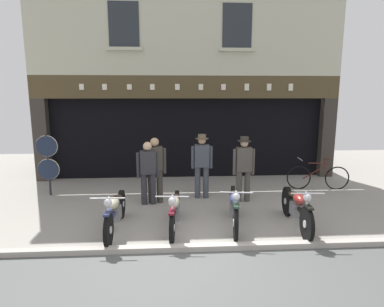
% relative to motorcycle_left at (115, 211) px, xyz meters
% --- Properties ---
extents(ground, '(21.69, 22.00, 0.18)m').
position_rel_motorcycle_left_xyz_m(ground, '(1.68, -1.99, -0.46)').
color(ground, gray).
extents(shop_facade, '(9.99, 4.42, 6.42)m').
position_rel_motorcycle_left_xyz_m(shop_facade, '(1.68, 5.99, 1.31)').
color(shop_facade, black).
rests_on(shop_facade, ground).
extents(motorcycle_left, '(0.62, 2.04, 0.91)m').
position_rel_motorcycle_left_xyz_m(motorcycle_left, '(0.00, 0.00, 0.00)').
color(motorcycle_left, black).
rests_on(motorcycle_left, ground).
extents(motorcycle_center_left, '(0.62, 1.93, 0.89)m').
position_rel_motorcycle_left_xyz_m(motorcycle_center_left, '(1.19, 0.02, -0.01)').
color(motorcycle_center_left, black).
rests_on(motorcycle_center_left, ground).
extents(motorcycle_center, '(0.62, 1.99, 0.94)m').
position_rel_motorcycle_left_xyz_m(motorcycle_center, '(2.43, 0.09, 0.02)').
color(motorcycle_center, black).
rests_on(motorcycle_center, ground).
extents(motorcycle_center_right, '(0.62, 1.99, 0.93)m').
position_rel_motorcycle_left_xyz_m(motorcycle_center_right, '(3.71, -0.04, 0.01)').
color(motorcycle_center_right, black).
rests_on(motorcycle_center_right, ground).
extents(salesman_left, '(0.56, 0.27, 1.59)m').
position_rel_motorcycle_left_xyz_m(salesman_left, '(0.55, 1.61, 0.46)').
color(salesman_left, '#2D2D33').
rests_on(salesman_left, ground).
extents(shopkeeper_center, '(0.56, 0.34, 1.71)m').
position_rel_motorcycle_left_xyz_m(shopkeeper_center, '(1.93, 2.03, 0.53)').
color(shopkeeper_center, '#3D424C').
rests_on(shopkeeper_center, ground).
extents(salesman_right, '(0.56, 0.34, 1.69)m').
position_rel_motorcycle_left_xyz_m(salesman_right, '(2.97, 1.67, 0.51)').
color(salesman_right, '#47423D').
rests_on(salesman_right, ground).
extents(assistant_far_right, '(0.56, 0.26, 1.67)m').
position_rel_motorcycle_left_xyz_m(assistant_far_right, '(0.72, 1.70, 0.51)').
color(assistant_far_right, '#38332D').
rests_on(assistant_far_right, ground).
extents(tyre_sign_pole, '(0.58, 0.06, 1.71)m').
position_rel_motorcycle_left_xyz_m(tyre_sign_pole, '(-2.19, 2.51, 0.60)').
color(tyre_sign_pole, '#232328').
rests_on(tyre_sign_pole, ground).
extents(advert_board_near, '(0.68, 0.03, 1.11)m').
position_rel_motorcycle_left_xyz_m(advert_board_near, '(4.09, 4.39, 1.27)').
color(advert_board_near, silver).
extents(leaning_bicycle, '(1.78, 0.50, 0.94)m').
position_rel_motorcycle_left_xyz_m(leaning_bicycle, '(5.39, 2.63, -0.05)').
color(leaning_bicycle, black).
rests_on(leaning_bicycle, ground).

